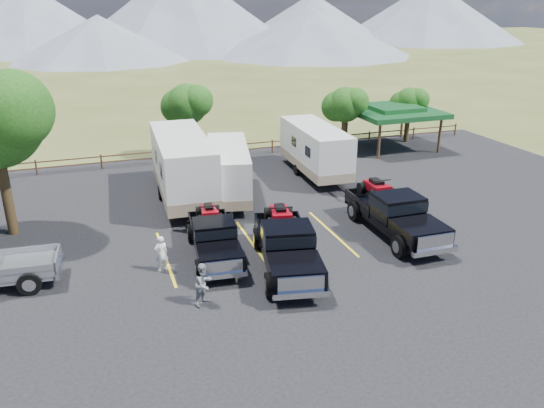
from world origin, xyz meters
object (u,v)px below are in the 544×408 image
object	(u,v)px
trailer_left	(183,167)
person_a	(161,254)
trailer_right	(315,150)
pavilion	(393,111)
rig_left	(214,236)
trailer_center	(228,171)
rig_center	(287,244)
person_b	(204,284)
rig_right	(394,212)

from	to	relation	value
trailer_left	person_a	distance (m)	8.54
trailer_right	person_a	size ratio (longest dim) A/B	5.77
pavilion	trailer_right	distance (m)	9.34
rig_left	pavilion	bearing A→B (deg)	44.24
trailer_left	trailer_center	bearing A→B (deg)	-10.95
rig_center	person_b	bearing A→B (deg)	-144.49
rig_center	trailer_right	xyz separation A→B (m)	(6.12, 11.16, 0.58)
rig_right	person_b	xyz separation A→B (m)	(-9.92, -3.26, -0.27)
pavilion	person_b	world-z (taller)	pavilion
rig_left	trailer_right	world-z (taller)	trailer_right
person_b	trailer_center	bearing A→B (deg)	33.81
rig_left	person_b	size ratio (longest dim) A/B	3.57
rig_right	trailer_center	distance (m)	9.60
trailer_right	rig_center	bearing A→B (deg)	-116.37
rig_center	trailer_center	distance (m)	8.90
rig_right	rig_center	bearing A→B (deg)	-164.64
rig_right	trailer_right	xyz separation A→B (m)	(0.08, 9.62, 0.55)
rig_center	rig_left	bearing A→B (deg)	153.44
trailer_right	person_a	xyz separation A→B (m)	(-11.10, -9.80, -0.86)
rig_right	trailer_right	world-z (taller)	trailer_right
person_a	trailer_left	bearing A→B (deg)	-118.95
pavilion	person_b	size ratio (longest dim) A/B	3.78
rig_right	pavilion	bearing A→B (deg)	60.46
trailer_left	trailer_center	xyz separation A→B (m)	(2.44, -0.59, -0.35)
rig_left	trailer_center	distance (m)	7.31
pavilion	rig_left	world-z (taller)	pavilion
pavilion	rig_right	world-z (taller)	pavilion
person_b	rig_left	bearing A→B (deg)	34.60
rig_center	person_a	world-z (taller)	rig_center
trailer_left	trailer_right	bearing A→B (deg)	13.55
pavilion	rig_left	distance (m)	21.70
rig_left	rig_right	world-z (taller)	rig_right
person_b	pavilion	bearing A→B (deg)	6.75
rig_center	trailer_right	world-z (taller)	trailer_right
rig_right	trailer_right	bearing A→B (deg)	90.61
rig_right	trailer_right	distance (m)	9.64
rig_right	rig_left	bearing A→B (deg)	177.75
trailer_center	trailer_left	bearing A→B (deg)	179.12
trailer_right	trailer_center	bearing A→B (deg)	-157.66
rig_right	trailer_left	size ratio (longest dim) A/B	0.65
trailer_left	person_a	world-z (taller)	trailer_left
trailer_left	trailer_right	size ratio (longest dim) A/B	1.16
rig_center	trailer_left	distance (m)	9.85
trailer_left	person_b	xyz separation A→B (m)	(-1.32, -11.20, -1.07)
person_a	trailer_right	bearing A→B (deg)	-150.89
trailer_center	person_b	size ratio (longest dim) A/B	5.19
rig_center	trailer_right	bearing A→B (deg)	72.76
rig_center	trailer_center	bearing A→B (deg)	102.30
trailer_center	rig_right	bearing A→B (deg)	-37.39
rig_left	rig_center	xyz separation A→B (m)	(2.61, -2.04, 0.14)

